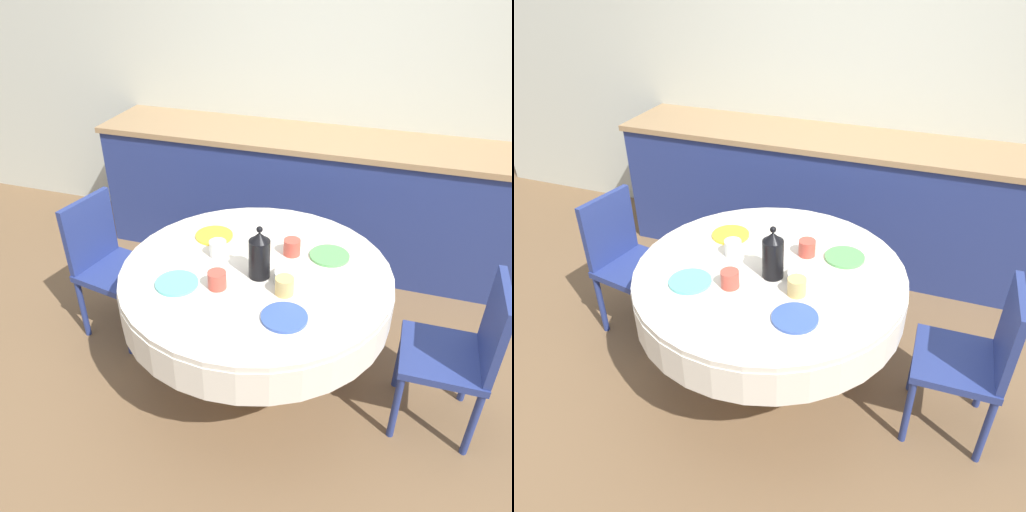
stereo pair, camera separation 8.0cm
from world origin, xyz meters
TOP-DOWN VIEW (x-y plane):
  - ground_plane at (0.00, 0.00)m, footprint 12.00×12.00m
  - wall_back at (0.00, 1.77)m, footprint 7.00×0.05m
  - kitchen_counter at (0.00, 1.43)m, footprint 3.24×0.64m
  - dining_table at (0.00, 0.00)m, footprint 1.36×1.36m
  - chair_left at (1.02, 0.02)m, footprint 0.41×0.41m
  - chair_right at (-1.00, 0.18)m, footprint 0.46×0.46m
  - plate_near_left at (-0.32, -0.24)m, footprint 0.21×0.21m
  - cup_near_left at (-0.13, -0.20)m, footprint 0.09×0.09m
  - plate_near_right at (0.23, -0.32)m, footprint 0.21×0.21m
  - cup_near_right at (0.18, -0.14)m, footprint 0.09×0.09m
  - plate_far_left at (-0.32, 0.24)m, footprint 0.21×0.21m
  - cup_far_left at (-0.23, 0.06)m, footprint 0.09×0.09m
  - plate_far_right at (0.32, 0.23)m, footprint 0.21×0.21m
  - cup_far_right at (0.13, 0.19)m, footprint 0.09×0.09m
  - coffee_carafe at (0.03, -0.05)m, footprint 0.10×0.10m
  - fruit_bowl at (0.21, -0.04)m, footprint 0.20×0.20m

SIDE VIEW (x-z plane):
  - ground_plane at x=0.00m, z-range 0.00..0.00m
  - kitchen_counter at x=0.00m, z-range 0.00..0.96m
  - chair_left at x=1.02m, z-range 0.05..0.93m
  - chair_right at x=-1.00m, z-range 0.05..0.93m
  - dining_table at x=0.00m, z-range 0.25..1.00m
  - plate_near_left at x=-0.32m, z-range 0.75..0.77m
  - plate_near_right at x=0.23m, z-range 0.75..0.77m
  - plate_far_left at x=-0.32m, z-range 0.75..0.77m
  - plate_far_right at x=0.32m, z-range 0.75..0.77m
  - fruit_bowl at x=0.21m, z-range 0.75..0.81m
  - cup_near_left at x=-0.13m, z-range 0.75..0.84m
  - cup_near_right at x=0.18m, z-range 0.75..0.84m
  - cup_far_left at x=-0.23m, z-range 0.75..0.84m
  - cup_far_right at x=0.13m, z-range 0.75..0.84m
  - coffee_carafe at x=0.03m, z-range 0.73..1.01m
  - wall_back at x=0.00m, z-range 0.00..2.60m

